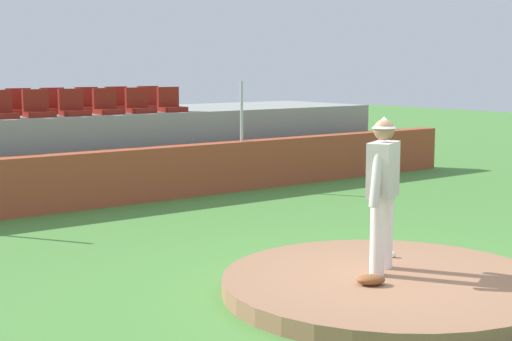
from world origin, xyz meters
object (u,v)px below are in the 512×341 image
Objects in this scene: pitcher at (383,183)px; fielding_glove at (371,280)px; stadium_chair_11 at (89,104)px; stadium_chair_12 at (118,103)px; stadium_chair_3 at (73,107)px; stadium_chair_13 at (150,102)px; stadium_chair_4 at (107,106)px; baseball at (393,254)px; stadium_chair_1 at (1,110)px; stadium_chair_9 at (20,106)px; stadium_chair_2 at (38,108)px; stadium_chair_6 at (171,104)px; stadium_chair_10 at (54,105)px; stadium_chair_5 at (139,105)px.

pitcher is 1.09m from fielding_glove.
stadium_chair_11 is 0.67m from stadium_chair_12.
stadium_chair_13 is at bearing -157.03° from stadium_chair_3.
fielding_glove is at bearing 82.61° from stadium_chair_4.
stadium_chair_3 reaches higher than fielding_glove.
stadium_chair_12 is at bearing -178.88° from stadium_chair_11.
fielding_glove is at bearing -147.59° from baseball.
stadium_chair_1 and stadium_chair_12 have the same top height.
stadium_chair_9 is (-0.34, 9.00, 1.44)m from fielding_glove.
baseball is at bearing 105.38° from stadium_chair_1.
pitcher is at bearing 95.91° from stadium_chair_2.
stadium_chair_6 reaches higher than baseball.
stadium_chair_4 is (0.02, 7.48, 1.45)m from baseball.
stadium_chair_11 reaches higher than baseball.
pitcher is 5.69× the size of fielding_glove.
stadium_chair_4 reaches higher than fielding_glove.
stadium_chair_3 is 0.72m from stadium_chair_4.
stadium_chair_2 is 1.39m from stadium_chair_4.
stadium_chair_1 is (-1.49, 7.81, 0.50)m from pitcher.
stadium_chair_10 is (0.34, 9.00, 1.44)m from fielding_glove.
stadium_chair_1 is at bearing -0.00° from stadium_chair_2.
stadium_chair_12 is at bearing -146.22° from stadium_chair_3.
stadium_chair_5 is (2.08, -0.00, 0.00)m from stadium_chair_2.
stadium_chair_4 is at bearing 31.17° from stadium_chair_13.
fielding_glove is 0.60× the size of stadium_chair_12.
fielding_glove is 8.33m from stadium_chair_4.
fielding_glove is at bearing 79.01° from stadium_chair_12.
stadium_chair_5 is 1.65m from stadium_chair_10.
baseball is 0.15× the size of stadium_chair_4.
stadium_chair_12 reaches higher than fielding_glove.
stadium_chair_11 is at bearing -0.93° from stadium_chair_13.
stadium_chair_10 is (1.36, 0.87, 0.00)m from stadium_chair_1.
stadium_chair_10 is 1.41m from stadium_chair_12.
stadium_chair_2 is 1.68m from stadium_chair_11.
stadium_chair_10 reaches higher than pitcher.
pitcher is at bearing 100.78° from stadium_chair_1.
stadium_chair_11 is (1.09, 9.03, 1.44)m from fielding_glove.
stadium_chair_5 is (0.70, 7.46, 1.45)m from baseball.
stadium_chair_12 is (-0.70, 0.95, 0.00)m from stadium_chair_6.
stadium_chair_4 is (2.07, 0.01, 0.00)m from stadium_chair_1.
stadium_chair_13 is (2.83, 0.01, 0.00)m from stadium_chair_9.
baseball is 7.61m from stadium_chair_3.
stadium_chair_12 is (2.77, 0.92, 0.00)m from stadium_chair_1.
baseball is 0.15× the size of stadium_chair_12.
stadium_chair_13 is (2.15, 0.01, 0.00)m from stadium_chair_10.
stadium_chair_3 is 0.90m from stadium_chair_10.
stadium_chair_2 is 1.10m from stadium_chair_10.
pitcher reaches higher than fielding_glove.
stadium_chair_2 is at bearing -0.58° from stadium_chair_6.
stadium_chair_13 is at bearing 105.18° from fielding_glove.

